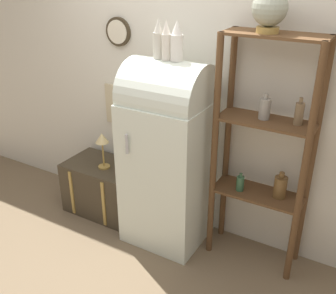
# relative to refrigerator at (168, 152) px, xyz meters

# --- Properties ---
(ground_plane) EXTENTS (12.00, 12.00, 0.00)m
(ground_plane) POSITION_rel_refrigerator_xyz_m (0.00, -0.25, -0.83)
(ground_plane) COLOR #7A664C
(wall_back) EXTENTS (7.00, 0.09, 2.70)m
(wall_back) POSITION_rel_refrigerator_xyz_m (-0.00, 0.32, 0.52)
(wall_back) COLOR silver
(wall_back) RESTS_ON ground_plane
(refrigerator) EXTENTS (0.66, 0.63, 1.60)m
(refrigerator) POSITION_rel_refrigerator_xyz_m (0.00, 0.00, 0.00)
(refrigerator) COLOR silver
(refrigerator) RESTS_ON ground_plane
(suitcase_trunk) EXTENTS (0.70, 0.48, 0.51)m
(suitcase_trunk) POSITION_rel_refrigerator_xyz_m (-0.75, 0.02, -0.58)
(suitcase_trunk) COLOR #423828
(suitcase_trunk) RESTS_ON ground_plane
(shelf_unit) EXTENTS (0.72, 0.31, 1.83)m
(shelf_unit) POSITION_rel_refrigerator_xyz_m (0.76, 0.12, 0.19)
(shelf_unit) COLOR brown
(shelf_unit) RESTS_ON ground_plane
(globe) EXTENTS (0.23, 0.23, 0.27)m
(globe) POSITION_rel_refrigerator_xyz_m (0.70, 0.10, 1.15)
(globe) COLOR #AD8942
(globe) RESTS_ON shelf_unit
(vase_left) EXTENTS (0.08, 0.08, 0.29)m
(vase_left) POSITION_rel_refrigerator_xyz_m (-0.09, 0.01, 0.90)
(vase_left) COLOR beige
(vase_left) RESTS_ON refrigerator
(vase_center) EXTENTS (0.07, 0.07, 0.29)m
(vase_center) POSITION_rel_refrigerator_xyz_m (-0.01, -0.01, 0.90)
(vase_center) COLOR silver
(vase_center) RESTS_ON refrigerator
(vase_right) EXTENTS (0.09, 0.09, 0.29)m
(vase_right) POSITION_rel_refrigerator_xyz_m (0.07, 0.00, 0.90)
(vase_right) COLOR white
(vase_right) RESTS_ON refrigerator
(desk_lamp) EXTENTS (0.12, 0.12, 0.35)m
(desk_lamp) POSITION_rel_refrigerator_xyz_m (-0.68, -0.02, -0.06)
(desk_lamp) COLOR #AD8942
(desk_lamp) RESTS_ON suitcase_trunk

